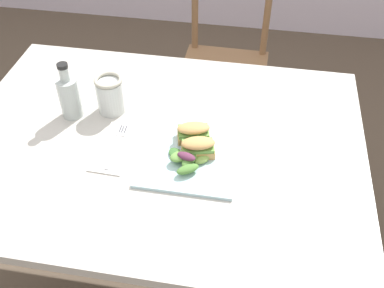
# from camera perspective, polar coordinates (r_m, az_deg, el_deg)

# --- Properties ---
(ground_plane) EXTENTS (8.44, 8.44, 0.00)m
(ground_plane) POSITION_cam_1_polar(r_m,az_deg,el_deg) (1.95, -6.17, -14.22)
(ground_plane) COLOR brown
(dining_table) EXTENTS (1.20, 0.90, 0.74)m
(dining_table) POSITION_cam_1_polar(r_m,az_deg,el_deg) (1.41, -4.02, -3.24)
(dining_table) COLOR #BCB7AD
(dining_table) RESTS_ON ground
(chair_wooden_far) EXTENTS (0.41, 0.41, 0.87)m
(chair_wooden_far) POSITION_cam_1_polar(r_m,az_deg,el_deg) (2.17, 4.15, 9.94)
(chair_wooden_far) COLOR #8E6642
(chair_wooden_far) RESTS_ON ground
(plate_lunch) EXTENTS (0.27, 0.27, 0.01)m
(plate_lunch) POSITION_cam_1_polar(r_m,az_deg,el_deg) (1.26, -0.31, -1.72)
(plate_lunch) COLOR silver
(plate_lunch) RESTS_ON dining_table
(sandwich_half_front) EXTENTS (0.10, 0.08, 0.06)m
(sandwich_half_front) POSITION_cam_1_polar(r_m,az_deg,el_deg) (1.25, 0.78, -0.38)
(sandwich_half_front) COLOR tan
(sandwich_half_front) RESTS_ON plate_lunch
(sandwich_half_back) EXTENTS (0.10, 0.08, 0.06)m
(sandwich_half_back) POSITION_cam_1_polar(r_m,az_deg,el_deg) (1.29, 0.19, 1.54)
(sandwich_half_back) COLOR tan
(sandwich_half_back) RESTS_ON plate_lunch
(salad_mixed_greens) EXTENTS (0.13, 0.12, 0.04)m
(salad_mixed_greens) POSITION_cam_1_polar(r_m,az_deg,el_deg) (1.23, -0.44, -1.81)
(salad_mixed_greens) COLOR #84A84C
(salad_mixed_greens) RESTS_ON plate_lunch
(napkin_folded) EXTENTS (0.10, 0.21, 0.00)m
(napkin_folded) POSITION_cam_1_polar(r_m,az_deg,el_deg) (1.31, -9.56, -0.45)
(napkin_folded) COLOR silver
(napkin_folded) RESTS_ON dining_table
(fork_on_napkin) EXTENTS (0.03, 0.19, 0.00)m
(fork_on_napkin) POSITION_cam_1_polar(r_m,az_deg,el_deg) (1.32, -9.39, 0.17)
(fork_on_napkin) COLOR silver
(fork_on_napkin) RESTS_ON napkin_folded
(bottle_cold_brew) EXTENTS (0.06, 0.06, 0.19)m
(bottle_cold_brew) POSITION_cam_1_polar(r_m,az_deg,el_deg) (1.42, -15.28, 5.61)
(bottle_cold_brew) COLOR #472819
(bottle_cold_brew) RESTS_ON dining_table
(mason_jar_iced_tea) EXTENTS (0.09, 0.09, 0.12)m
(mason_jar_iced_tea) POSITION_cam_1_polar(r_m,az_deg,el_deg) (1.42, -10.33, 6.00)
(mason_jar_iced_tea) COLOR gold
(mason_jar_iced_tea) RESTS_ON dining_table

